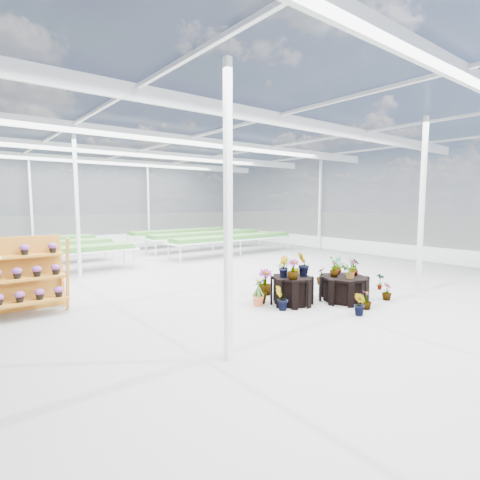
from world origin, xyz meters
TOP-DOWN VIEW (x-y plane):
  - ground_plane at (0.00, 0.00)m, footprint 24.00×24.00m
  - greenhouse_shell at (0.00, 0.00)m, footprint 18.00×24.00m
  - steel_frame at (0.00, 0.00)m, footprint 18.00×24.00m
  - nursery_benches at (0.00, 7.20)m, footprint 16.00×7.00m
  - plinth_tall at (0.03, -2.45)m, footprint 1.10×1.10m
  - plinth_mid at (1.23, -3.05)m, footprint 1.30×1.30m
  - plinth_low at (2.23, -2.35)m, footprint 1.06×1.06m
  - shelf_rack at (-5.00, 0.57)m, footprint 1.61×0.90m
  - nursery_plants at (1.05, -2.27)m, footprint 4.13×3.04m

SIDE VIEW (x-z plane):
  - ground_plane at x=0.00m, z-range 0.00..0.00m
  - plinth_low at x=2.23m, z-range 0.00..0.40m
  - plinth_mid at x=1.23m, z-range 0.00..0.61m
  - plinth_tall at x=0.03m, z-range 0.00..0.67m
  - nursery_benches at x=0.00m, z-range 0.00..0.84m
  - nursery_plants at x=1.05m, z-range -0.12..1.13m
  - shelf_rack at x=-5.00m, z-range 0.00..1.67m
  - greenhouse_shell at x=0.00m, z-range 0.00..4.50m
  - steel_frame at x=0.00m, z-range 0.00..4.50m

